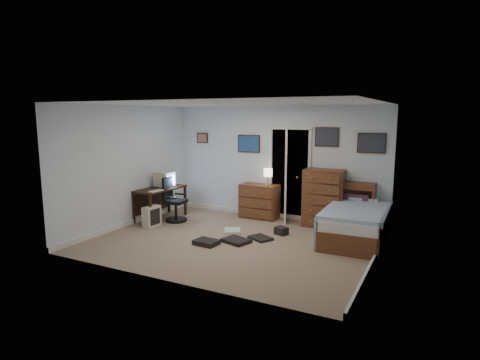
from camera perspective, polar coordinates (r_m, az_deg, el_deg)
name	(u,v)px	position (r m, az deg, el deg)	size (l,w,h in m)	color
floor	(234,242)	(7.48, -0.92, -8.77)	(5.00, 4.00, 0.02)	tan
computer_desk	(157,195)	(9.11, -11.70, -2.07)	(0.64, 1.26, 0.71)	black
crt_monitor	(165,179)	(9.10, -10.67, 0.10)	(0.39, 0.36, 0.34)	beige
keyboard	(156,191)	(8.65, -11.83, -1.52)	(0.14, 0.38, 0.02)	beige
pc_tower	(152,216)	(8.59, -12.45, -5.06)	(0.22, 0.41, 0.42)	beige
office_chair	(174,204)	(8.88, -9.42, -3.43)	(0.51, 0.51, 0.97)	black
media_stack	(195,190)	(10.42, -6.39, -1.47)	(0.15, 0.15, 0.75)	maroon
low_dresser	(259,201)	(9.04, 2.79, -3.03)	(0.86, 0.43, 0.76)	brown
table_lamp	(268,173)	(8.84, 4.00, 0.99)	(0.19, 0.19, 0.37)	gold
doorway	(294,173)	(9.15, 7.68, 1.00)	(0.96, 1.12, 2.05)	black
tall_dresser	(324,198)	(8.48, 11.81, -2.53)	(0.81, 0.48, 1.20)	brown
headboard_bookcase	(348,203)	(8.50, 15.04, -3.24)	(1.07, 0.30, 0.96)	brown
bed	(356,223)	(7.80, 16.23, -5.86)	(1.16, 2.09, 0.67)	brown
wall_posters	(300,141)	(8.73, 8.52, 5.50)	(4.38, 0.04, 0.60)	#331E11
floor_clutter	(239,237)	(7.56, -0.21, -8.18)	(1.34, 1.49, 0.15)	black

